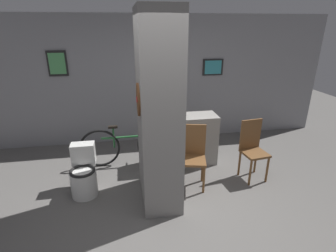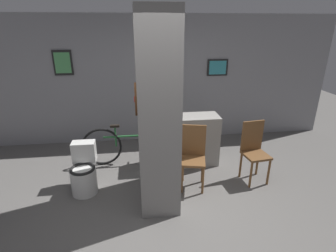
{
  "view_description": "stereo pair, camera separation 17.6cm",
  "coord_description": "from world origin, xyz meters",
  "px_view_note": "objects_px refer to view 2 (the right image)",
  "views": [
    {
      "loc": [
        -0.41,
        -2.77,
        2.39
      ],
      "look_at": [
        0.24,
        0.89,
        0.95
      ],
      "focal_mm": 28.0,
      "sensor_mm": 36.0,
      "label": 1
    },
    {
      "loc": [
        -0.23,
        -2.79,
        2.39
      ],
      "look_at": [
        0.24,
        0.89,
        0.95
      ],
      "focal_mm": 28.0,
      "sensor_mm": 36.0,
      "label": 2
    }
  ],
  "objects_px": {
    "chair_near_pillar": "(193,154)",
    "chair_by_doorway": "(254,149)",
    "toilet": "(84,172)",
    "bottle_tall": "(173,111)",
    "bicycle": "(131,145)"
  },
  "relations": [
    {
      "from": "toilet",
      "to": "bicycle",
      "type": "bearing_deg",
      "value": 47.81
    },
    {
      "from": "chair_near_pillar",
      "to": "bottle_tall",
      "type": "distance_m",
      "value": 0.85
    },
    {
      "from": "chair_near_pillar",
      "to": "bottle_tall",
      "type": "bearing_deg",
      "value": 122.24
    },
    {
      "from": "toilet",
      "to": "chair_by_doorway",
      "type": "bearing_deg",
      "value": -0.18
    },
    {
      "from": "toilet",
      "to": "chair_by_doorway",
      "type": "distance_m",
      "value": 2.67
    },
    {
      "from": "toilet",
      "to": "bottle_tall",
      "type": "height_order",
      "value": "bottle_tall"
    },
    {
      "from": "chair_near_pillar",
      "to": "bicycle",
      "type": "relative_size",
      "value": 0.57
    },
    {
      "from": "toilet",
      "to": "chair_near_pillar",
      "type": "height_order",
      "value": "chair_near_pillar"
    },
    {
      "from": "toilet",
      "to": "chair_near_pillar",
      "type": "xyz_separation_m",
      "value": [
        1.66,
        -0.06,
        0.23
      ]
    },
    {
      "from": "chair_by_doorway",
      "to": "bicycle",
      "type": "xyz_separation_m",
      "value": [
        -1.97,
        0.78,
        -0.17
      ]
    },
    {
      "from": "bicycle",
      "to": "bottle_tall",
      "type": "relative_size",
      "value": 5.04
    },
    {
      "from": "chair_near_pillar",
      "to": "bicycle",
      "type": "xyz_separation_m",
      "value": [
        -0.96,
        0.83,
        -0.17
      ]
    },
    {
      "from": "toilet",
      "to": "bicycle",
      "type": "height_order",
      "value": "bicycle"
    },
    {
      "from": "toilet",
      "to": "chair_near_pillar",
      "type": "relative_size",
      "value": 0.74
    },
    {
      "from": "chair_near_pillar",
      "to": "chair_by_doorway",
      "type": "relative_size",
      "value": 1.0
    }
  ]
}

